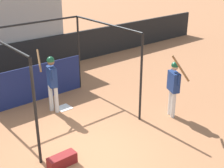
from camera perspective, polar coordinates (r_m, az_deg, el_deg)
ground_plane at (r=8.11m, az=-4.09°, el=-12.68°), size 60.00×60.00×0.00m
batting_cage at (r=10.22m, az=-11.99°, el=2.10°), size 3.41×3.29×2.71m
home_plate at (r=10.40m, az=-8.77°, el=-4.31°), size 0.44×0.44×0.02m
player_batter at (r=9.79m, az=-10.96°, el=0.92°), size 0.54×0.88×1.96m
player_waiting at (r=9.53m, az=11.22°, el=0.03°), size 0.57×0.83×2.08m
equipment_bag at (r=7.74m, az=-9.10°, el=-13.62°), size 0.70×0.28×0.28m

